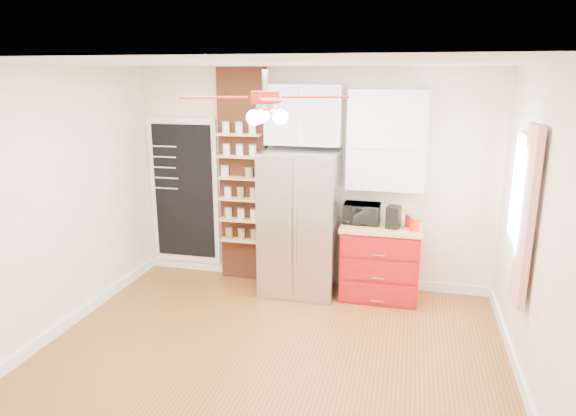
% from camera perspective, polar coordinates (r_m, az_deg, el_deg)
% --- Properties ---
extents(floor, '(4.50, 4.50, 0.00)m').
position_cam_1_polar(floor, '(5.07, -2.22, -16.41)').
color(floor, brown).
rests_on(floor, ground).
extents(ceiling, '(4.50, 4.50, 0.00)m').
position_cam_1_polar(ceiling, '(4.34, -2.58, 15.76)').
color(ceiling, white).
rests_on(ceiling, wall_back).
extents(wall_back, '(4.50, 0.02, 2.70)m').
position_cam_1_polar(wall_back, '(6.41, 2.53, 3.29)').
color(wall_back, '#FFF3CD').
rests_on(wall_back, floor).
extents(wall_front, '(4.50, 0.02, 2.70)m').
position_cam_1_polar(wall_front, '(2.79, -14.04, -12.86)').
color(wall_front, '#FFF3CD').
rests_on(wall_front, floor).
extents(wall_left, '(0.02, 4.00, 2.70)m').
position_cam_1_polar(wall_left, '(5.56, -25.28, 0.08)').
color(wall_left, '#FFF3CD').
rests_on(wall_left, floor).
extents(wall_right, '(0.02, 4.00, 2.70)m').
position_cam_1_polar(wall_right, '(4.48, 26.52, -3.34)').
color(wall_right, '#FFF3CD').
rests_on(wall_right, floor).
extents(chalkboard, '(0.95, 0.05, 1.95)m').
position_cam_1_polar(chalkboard, '(6.95, -11.44, 1.80)').
color(chalkboard, white).
rests_on(chalkboard, wall_back).
extents(brick_pillar, '(0.60, 0.16, 2.70)m').
position_cam_1_polar(brick_pillar, '(6.55, -4.93, 3.49)').
color(brick_pillar, brown).
rests_on(brick_pillar, floor).
extents(fridge, '(0.90, 0.70, 1.75)m').
position_cam_1_polar(fridge, '(6.19, 1.36, -1.67)').
color(fridge, silver).
rests_on(fridge, floor).
extents(upper_glass_cabinet, '(0.90, 0.35, 0.70)m').
position_cam_1_polar(upper_glass_cabinet, '(6.14, 1.83, 10.33)').
color(upper_glass_cabinet, white).
rests_on(upper_glass_cabinet, wall_back).
extents(red_cabinet, '(0.94, 0.64, 0.90)m').
position_cam_1_polar(red_cabinet, '(6.24, 10.21, -5.84)').
color(red_cabinet, '#A40D12').
rests_on(red_cabinet, floor).
extents(upper_shelf_unit, '(0.90, 0.30, 1.15)m').
position_cam_1_polar(upper_shelf_unit, '(6.07, 10.93, 7.41)').
color(upper_shelf_unit, white).
rests_on(upper_shelf_unit, wall_back).
extents(window, '(0.04, 0.75, 1.05)m').
position_cam_1_polar(window, '(5.28, 24.52, 1.69)').
color(window, white).
rests_on(window, wall_right).
extents(curtain, '(0.06, 0.40, 1.55)m').
position_cam_1_polar(curtain, '(4.77, 24.96, -0.89)').
color(curtain, red).
rests_on(curtain, wall_right).
extents(ceiling_fan, '(1.40, 1.40, 0.44)m').
position_cam_1_polar(ceiling_fan, '(4.34, -2.54, 12.12)').
color(ceiling_fan, silver).
rests_on(ceiling_fan, ceiling).
extents(toaster_oven, '(0.43, 0.29, 0.24)m').
position_cam_1_polar(toaster_oven, '(6.12, 8.19, -0.59)').
color(toaster_oven, black).
rests_on(toaster_oven, red_cabinet).
extents(coffee_maker, '(0.18, 0.21, 0.25)m').
position_cam_1_polar(coffee_maker, '(6.00, 11.64, -0.98)').
color(coffee_maker, black).
rests_on(coffee_maker, red_cabinet).
extents(canister_left, '(0.14, 0.14, 0.15)m').
position_cam_1_polar(canister_left, '(5.95, 13.91, -1.76)').
color(canister_left, red).
rests_on(canister_left, red_cabinet).
extents(canister_right, '(0.11, 0.11, 0.15)m').
position_cam_1_polar(canister_right, '(6.09, 13.35, -1.36)').
color(canister_right, '#B30918').
rests_on(canister_right, red_cabinet).
extents(pantry_jar_oats, '(0.10, 0.10, 0.13)m').
position_cam_1_polar(pantry_jar_oats, '(6.46, -7.04, 4.07)').
color(pantry_jar_oats, beige).
rests_on(pantry_jar_oats, brick_pillar).
extents(pantry_jar_beans, '(0.10, 0.10, 0.12)m').
position_cam_1_polar(pantry_jar_beans, '(6.34, -4.36, 3.88)').
color(pantry_jar_beans, olive).
rests_on(pantry_jar_beans, brick_pillar).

